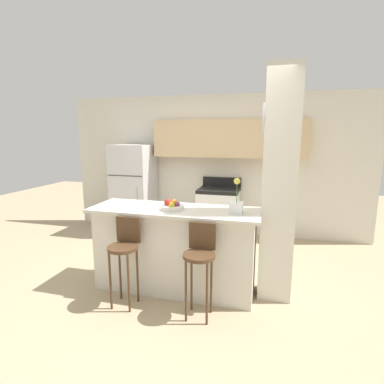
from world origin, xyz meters
name	(u,v)px	position (x,y,z in m)	size (l,w,h in m)	color
ground_plane	(175,288)	(0.00, 0.00, 0.00)	(14.00, 14.00, 0.00)	tan
wall_back	(219,155)	(0.13, 2.21, 1.48)	(5.60, 0.38, 2.55)	silver
pillar_right	(279,186)	(1.15, 0.15, 1.28)	(0.38, 0.34, 2.55)	silver
counter_bar	(175,249)	(0.00, 0.00, 0.50)	(1.98, 0.67, 1.00)	silver
refrigerator	(134,189)	(-1.42, 1.88, 0.83)	(0.69, 0.72, 1.66)	silver
stove_range	(219,213)	(0.19, 1.93, 0.46)	(0.71, 0.62, 1.07)	white
bar_stool_left	(125,249)	(-0.41, -0.46, 0.63)	(0.33, 0.33, 0.96)	#4C331E
bar_stool_right	(200,257)	(0.41, -0.46, 0.63)	(0.33, 0.33, 0.96)	#4C331E
orchid_vase	(236,204)	(0.72, -0.03, 1.09)	(0.14, 0.14, 0.39)	white
fruit_bowl	(172,206)	(-0.01, -0.06, 1.04)	(0.26, 0.26, 0.12)	silver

